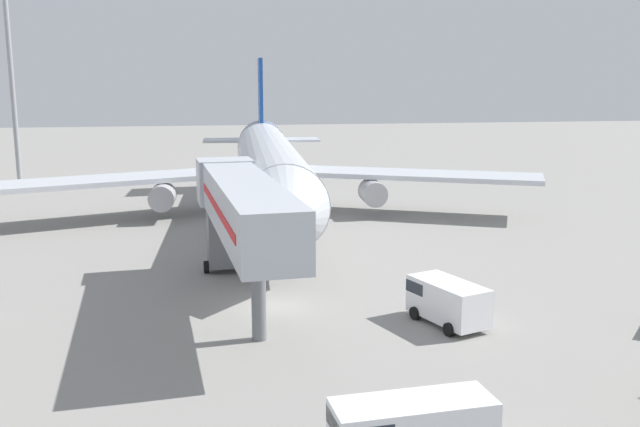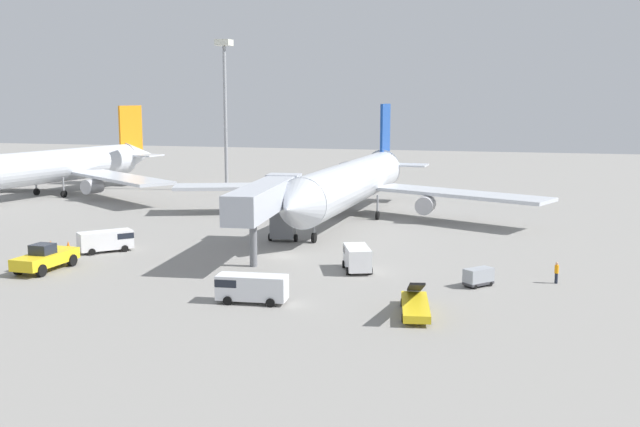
{
  "view_description": "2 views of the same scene",
  "coord_description": "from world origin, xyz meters",
  "px_view_note": "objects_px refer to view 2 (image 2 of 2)",
  "views": [
    {
      "loc": [
        -3.56,
        -36.98,
        12.41
      ],
      "look_at": [
        4.42,
        10.66,
        3.02
      ],
      "focal_mm": 39.41,
      "sensor_mm": 36.0,
      "label": 1
    },
    {
      "loc": [
        21.77,
        -69.1,
        15.55
      ],
      "look_at": [
        0.05,
        15.0,
        1.99
      ],
      "focal_mm": 42.13,
      "sensor_mm": 36.0,
      "label": 2
    }
  ],
  "objects_px": {
    "pushback_tug": "(45,258)",
    "service_van_near_center": "(250,287)",
    "ground_crew_worker_foreground": "(557,272)",
    "safety_cone_alpha": "(51,244)",
    "apron_light_mast": "(225,86)",
    "service_van_mid_center": "(357,257)",
    "belt_loader_truck": "(415,304)",
    "safety_cone_bravo": "(68,244)",
    "airplane_background": "(45,167)",
    "service_van_far_center": "(107,240)",
    "airplane_at_gate": "(353,182)",
    "jet_bridge": "(268,200)",
    "baggage_cart_outer_left": "(478,276)"
  },
  "relations": [
    {
      "from": "ground_crew_worker_foreground",
      "to": "airplane_background",
      "type": "xyz_separation_m",
      "value": [
        -74.53,
        37.64,
        3.68
      ]
    },
    {
      "from": "airplane_at_gate",
      "to": "baggage_cart_outer_left",
      "type": "height_order",
      "value": "airplane_at_gate"
    },
    {
      "from": "service_van_mid_center",
      "to": "baggage_cart_outer_left",
      "type": "xyz_separation_m",
      "value": [
        10.89,
        -3.02,
        -0.42
      ]
    },
    {
      "from": "service_van_far_center",
      "to": "safety_cone_bravo",
      "type": "bearing_deg",
      "value": 167.72
    },
    {
      "from": "airplane_at_gate",
      "to": "safety_cone_alpha",
      "type": "bearing_deg",
      "value": -136.79
    },
    {
      "from": "pushback_tug",
      "to": "service_van_near_center",
      "type": "distance_m",
      "value": 22.21
    },
    {
      "from": "service_van_mid_center",
      "to": "safety_cone_bravo",
      "type": "relative_size",
      "value": 7.96
    },
    {
      "from": "pushback_tug",
      "to": "apron_light_mast",
      "type": "relative_size",
      "value": 0.28
    },
    {
      "from": "jet_bridge",
      "to": "baggage_cart_outer_left",
      "type": "bearing_deg",
      "value": -21.07
    },
    {
      "from": "ground_crew_worker_foreground",
      "to": "safety_cone_alpha",
      "type": "xyz_separation_m",
      "value": [
        -50.46,
        3.04,
        -0.63
      ]
    },
    {
      "from": "airplane_at_gate",
      "to": "airplane_background",
      "type": "xyz_separation_m",
      "value": [
        -50.99,
        9.31,
        -0.12
      ]
    },
    {
      "from": "airplane_background",
      "to": "safety_cone_bravo",
      "type": "bearing_deg",
      "value": -52.86
    },
    {
      "from": "belt_loader_truck",
      "to": "service_van_mid_center",
      "type": "relative_size",
      "value": 1.41
    },
    {
      "from": "safety_cone_alpha",
      "to": "apron_light_mast",
      "type": "height_order",
      "value": "apron_light_mast"
    },
    {
      "from": "jet_bridge",
      "to": "safety_cone_alpha",
      "type": "xyz_separation_m",
      "value": [
        -23.18,
        -2.41,
        -5.13
      ]
    },
    {
      "from": "baggage_cart_outer_left",
      "to": "safety_cone_alpha",
      "type": "bearing_deg",
      "value": 172.68
    },
    {
      "from": "safety_cone_bravo",
      "to": "apron_light_mast",
      "type": "height_order",
      "value": "apron_light_mast"
    },
    {
      "from": "service_van_far_center",
      "to": "service_van_near_center",
      "type": "xyz_separation_m",
      "value": [
        20.5,
        -14.41,
        0.02
      ]
    },
    {
      "from": "service_van_far_center",
      "to": "baggage_cart_outer_left",
      "type": "xyz_separation_m",
      "value": [
        37.12,
        -4.96,
        -0.37
      ]
    },
    {
      "from": "jet_bridge",
      "to": "safety_cone_alpha",
      "type": "bearing_deg",
      "value": -174.08
    },
    {
      "from": "service_van_mid_center",
      "to": "apron_light_mast",
      "type": "height_order",
      "value": "apron_light_mast"
    },
    {
      "from": "ground_crew_worker_foreground",
      "to": "service_van_far_center",
      "type": "bearing_deg",
      "value": 176.94
    },
    {
      "from": "service_van_mid_center",
      "to": "service_van_far_center",
      "type": "relative_size",
      "value": 0.93
    },
    {
      "from": "service_van_far_center",
      "to": "airplane_background",
      "type": "height_order",
      "value": "airplane_background"
    },
    {
      "from": "safety_cone_alpha",
      "to": "pushback_tug",
      "type": "bearing_deg",
      "value": -57.99
    },
    {
      "from": "safety_cone_alpha",
      "to": "airplane_background",
      "type": "relative_size",
      "value": 0.01
    },
    {
      "from": "belt_loader_truck",
      "to": "safety_cone_bravo",
      "type": "relative_size",
      "value": 11.23
    },
    {
      "from": "airplane_at_gate",
      "to": "belt_loader_truck",
      "type": "relative_size",
      "value": 7.26
    },
    {
      "from": "belt_loader_truck",
      "to": "baggage_cart_outer_left",
      "type": "relative_size",
      "value": 2.58
    },
    {
      "from": "service_van_near_center",
      "to": "apron_light_mast",
      "type": "bearing_deg",
      "value": 112.95
    },
    {
      "from": "baggage_cart_outer_left",
      "to": "service_van_near_center",
      "type": "bearing_deg",
      "value": -150.37
    },
    {
      "from": "airplane_at_gate",
      "to": "safety_cone_bravo",
      "type": "height_order",
      "value": "airplane_at_gate"
    },
    {
      "from": "jet_bridge",
      "to": "baggage_cart_outer_left",
      "type": "relative_size",
      "value": 7.49
    },
    {
      "from": "apron_light_mast",
      "to": "service_van_far_center",
      "type": "bearing_deg",
      "value": -82.4
    },
    {
      "from": "airplane_at_gate",
      "to": "airplane_background",
      "type": "distance_m",
      "value": 51.83
    },
    {
      "from": "belt_loader_truck",
      "to": "service_van_mid_center",
      "type": "bearing_deg",
      "value": 118.89
    },
    {
      "from": "pushback_tug",
      "to": "belt_loader_truck",
      "type": "xyz_separation_m",
      "value": [
        34.13,
        -5.49,
        -0.38
      ]
    },
    {
      "from": "airplane_at_gate",
      "to": "service_van_near_center",
      "type": "height_order",
      "value": "airplane_at_gate"
    },
    {
      "from": "jet_bridge",
      "to": "pushback_tug",
      "type": "height_order",
      "value": "jet_bridge"
    },
    {
      "from": "pushback_tug",
      "to": "airplane_at_gate",
      "type": "bearing_deg",
      "value": 59.11
    },
    {
      "from": "service_van_mid_center",
      "to": "service_van_far_center",
      "type": "height_order",
      "value": "service_van_mid_center"
    },
    {
      "from": "service_van_mid_center",
      "to": "service_van_near_center",
      "type": "height_order",
      "value": "service_van_mid_center"
    },
    {
      "from": "jet_bridge",
      "to": "service_van_near_center",
      "type": "relative_size",
      "value": 3.64
    },
    {
      "from": "airplane_at_gate",
      "to": "ground_crew_worker_foreground",
      "type": "height_order",
      "value": "airplane_at_gate"
    },
    {
      "from": "service_van_near_center",
      "to": "airplane_background",
      "type": "distance_m",
      "value": 71.75
    },
    {
      "from": "jet_bridge",
      "to": "service_van_mid_center",
      "type": "relative_size",
      "value": 4.09
    },
    {
      "from": "service_van_far_center",
      "to": "airplane_background",
      "type": "distance_m",
      "value": 47.19
    },
    {
      "from": "service_van_far_center",
      "to": "apron_light_mast",
      "type": "distance_m",
      "value": 52.57
    },
    {
      "from": "airplane_at_gate",
      "to": "service_van_near_center",
      "type": "relative_size",
      "value": 9.13
    },
    {
      "from": "belt_loader_truck",
      "to": "apron_light_mast",
      "type": "xyz_separation_m",
      "value": [
        -39.73,
        64.03,
        16.47
      ]
    }
  ]
}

